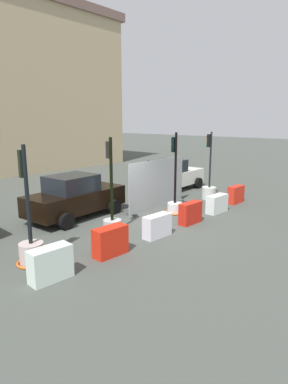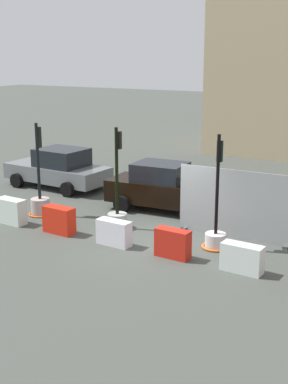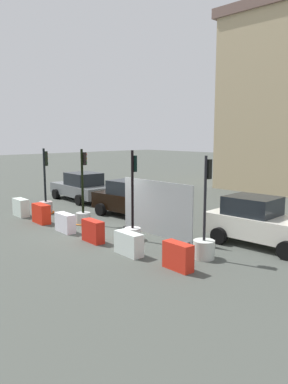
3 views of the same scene
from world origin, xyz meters
name	(u,v)px [view 1 (image 1 of 3)]	position (x,y,z in m)	size (l,w,h in m)	color
ground_plane	(152,224)	(0.00, 0.00, 0.00)	(120.00, 120.00, 0.00)	#454A44
traffic_light_0	(31,245)	(-4.94, 0.27, 0.53)	(0.85, 0.85, 3.30)	#BBA6A2
traffic_light_1	(112,219)	(-1.76, 0.38, 0.53)	(0.94, 0.94, 3.35)	#A9AAA8
traffic_light_2	(175,201)	(1.77, 0.24, 0.51)	(0.82, 0.82, 3.41)	silver
traffic_light_3	(209,188)	(5.00, 0.46, 0.56)	(0.70, 0.70, 3.33)	silver
construction_barrier_0	(50,264)	(-5.15, -0.98, 0.43)	(1.09, 0.51, 0.86)	silver
construction_barrier_1	(110,241)	(-3.12, -0.97, 0.43)	(1.08, 0.50, 0.87)	red
construction_barrier_2	(157,226)	(-0.99, -1.03, 0.39)	(1.10, 0.47, 0.77)	silver
construction_barrier_3	(190,213)	(1.00, -1.06, 0.41)	(1.04, 0.44, 0.83)	red
construction_barrier_4	(217,204)	(3.05, -1.07, 0.38)	(1.13, 0.49, 0.76)	silver
construction_barrier_5	(236,195)	(5.11, -0.93, 0.41)	(1.00, 0.43, 0.82)	red
car_white_van	(171,175)	(5.48, 3.15, 0.84)	(4.16, 2.26, 1.75)	silver
car_black_sedan	(75,197)	(-1.37, 2.95, 0.85)	(4.28, 2.30, 1.76)	black
building_main_facade	(3,87)	(3.94, 18.73, 6.39)	(17.84, 9.99, 12.73)	tan
site_fence_panel	(158,185)	(1.95, 1.32, 1.05)	(3.72, 0.50, 2.19)	#959B9D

